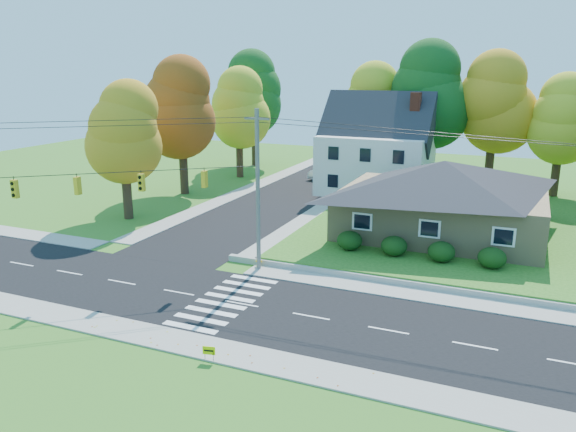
% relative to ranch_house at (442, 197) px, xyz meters
% --- Properties ---
extents(ground, '(120.00, 120.00, 0.00)m').
position_rel_ranch_house_xyz_m(ground, '(-8.00, -16.00, -3.27)').
color(ground, '#3D7923').
extents(road_main, '(90.00, 8.00, 0.02)m').
position_rel_ranch_house_xyz_m(road_main, '(-8.00, -16.00, -3.26)').
color(road_main, black).
rests_on(road_main, ground).
extents(road_cross, '(8.00, 44.00, 0.02)m').
position_rel_ranch_house_xyz_m(road_cross, '(-16.00, 10.00, -3.25)').
color(road_cross, black).
rests_on(road_cross, ground).
extents(sidewalk_north, '(90.00, 2.00, 0.08)m').
position_rel_ranch_house_xyz_m(sidewalk_north, '(-8.00, -11.00, -3.23)').
color(sidewalk_north, '#9C9A90').
rests_on(sidewalk_north, ground).
extents(sidewalk_south, '(90.00, 2.00, 0.08)m').
position_rel_ranch_house_xyz_m(sidewalk_south, '(-8.00, -21.00, -3.23)').
color(sidewalk_south, '#9C9A90').
rests_on(sidewalk_south, ground).
extents(lawn, '(30.00, 30.00, 0.50)m').
position_rel_ranch_house_xyz_m(lawn, '(5.00, 5.00, -3.02)').
color(lawn, '#3D7923').
rests_on(lawn, ground).
extents(ranch_house, '(14.60, 10.60, 5.40)m').
position_rel_ranch_house_xyz_m(ranch_house, '(0.00, 0.00, 0.00)').
color(ranch_house, tan).
rests_on(ranch_house, lawn).
extents(colonial_house, '(10.40, 8.40, 9.60)m').
position_rel_ranch_house_xyz_m(colonial_house, '(-7.96, 12.00, 1.32)').
color(colonial_house, silver).
rests_on(colonial_house, lawn).
extents(hedge_row, '(10.70, 1.70, 1.27)m').
position_rel_ranch_house_xyz_m(hedge_row, '(-0.50, -6.20, -2.13)').
color(hedge_row, '#163A10').
rests_on(hedge_row, lawn).
extents(traffic_infrastructure, '(38.10, 10.66, 10.00)m').
position_rel_ranch_house_xyz_m(traffic_infrastructure, '(-8.15, -14.65, 1.88)').
color(traffic_infrastructure, '#666059').
rests_on(traffic_infrastructure, ground).
extents(tree_lot_0, '(6.72, 6.72, 12.51)m').
position_rel_ranch_house_xyz_m(tree_lot_0, '(-10.00, 18.00, 5.04)').
color(tree_lot_0, '#3F2A19').
rests_on(tree_lot_0, lawn).
extents(tree_lot_1, '(7.84, 7.84, 14.60)m').
position_rel_ranch_house_xyz_m(tree_lot_1, '(-4.00, 17.00, 6.35)').
color(tree_lot_1, '#3F2A19').
rests_on(tree_lot_1, lawn).
extents(tree_lot_2, '(7.28, 7.28, 13.56)m').
position_rel_ranch_house_xyz_m(tree_lot_2, '(2.00, 18.00, 5.70)').
color(tree_lot_2, '#3F2A19').
rests_on(tree_lot_2, lawn).
extents(tree_lot_3, '(6.16, 6.16, 11.47)m').
position_rel_ranch_house_xyz_m(tree_lot_3, '(8.00, 17.00, 4.39)').
color(tree_lot_3, '#3F2A19').
rests_on(tree_lot_3, lawn).
extents(tree_west_0, '(6.16, 6.16, 11.47)m').
position_rel_ranch_house_xyz_m(tree_west_0, '(-25.00, -4.00, 3.89)').
color(tree_west_0, '#3F2A19').
rests_on(tree_west_0, ground).
extents(tree_west_1, '(7.28, 7.28, 13.56)m').
position_rel_ranch_house_xyz_m(tree_west_1, '(-26.00, 6.00, 5.20)').
color(tree_west_1, '#3F2A19').
rests_on(tree_west_1, ground).
extents(tree_west_2, '(6.72, 6.72, 12.51)m').
position_rel_ranch_house_xyz_m(tree_west_2, '(-25.00, 16.00, 4.54)').
color(tree_west_2, '#3F2A19').
rests_on(tree_west_2, ground).
extents(tree_west_3, '(7.84, 7.84, 14.60)m').
position_rel_ranch_house_xyz_m(tree_west_3, '(-27.00, 24.00, 5.85)').
color(tree_west_3, '#3F2A19').
rests_on(tree_west_3, ground).
extents(white_car, '(3.06, 5.12, 1.59)m').
position_rel_ranch_house_xyz_m(white_car, '(-15.54, 19.00, -2.45)').
color(white_car, silver).
rests_on(white_car, road_cross).
extents(fire_hydrant, '(0.40, 0.31, 0.70)m').
position_rel_ranch_house_xyz_m(fire_hydrant, '(-9.68, -10.44, -2.93)').
color(fire_hydrant, yellow).
rests_on(fire_hydrant, ground).
extents(yard_sign, '(0.56, 0.15, 0.71)m').
position_rel_ranch_house_xyz_m(yard_sign, '(-6.46, -21.94, -2.76)').
color(yard_sign, black).
rests_on(yard_sign, ground).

